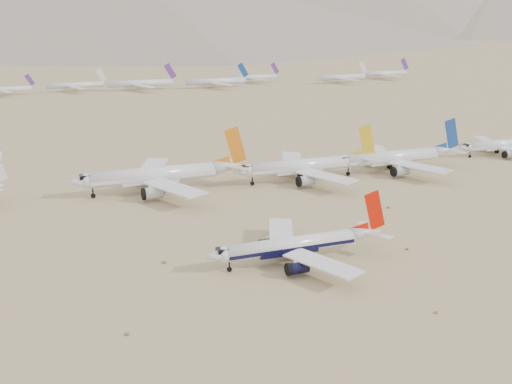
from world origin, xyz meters
The scene contains 9 objects.
ground centered at (0.00, 0.00, 0.00)m, with size 7000.00×7000.00×0.00m, color olive.
main_airliner centered at (-2.30, 4.68, 3.98)m, with size 41.07×40.11×14.49m.
row2_navy_widebody centered at (64.36, 67.09, 4.76)m, with size 47.92×46.86×17.05m.
row2_gold_tail centered at (29.90, 67.33, 4.78)m, with size 48.06×47.00×17.11m.
row2_orange_tail centered at (-17.54, 71.50, 5.22)m, with size 52.18×51.05×18.61m.
row2_blue_far centered at (116.88, 73.79, 3.89)m, with size 39.28×38.41×13.96m.
distant_storage_row centered at (-16.69, 321.49, 4.47)m, with size 523.99×61.30×15.31m.
foothills centered at (526.68, 1100.00, 67.15)m, with size 4637.50×1395.00×155.00m.
desert_scrub centered at (2.80, -29.53, 0.29)m, with size 261.14×121.67×0.63m.
Camera 1 is at (-59.87, -115.79, 54.61)m, focal length 45.00 mm.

